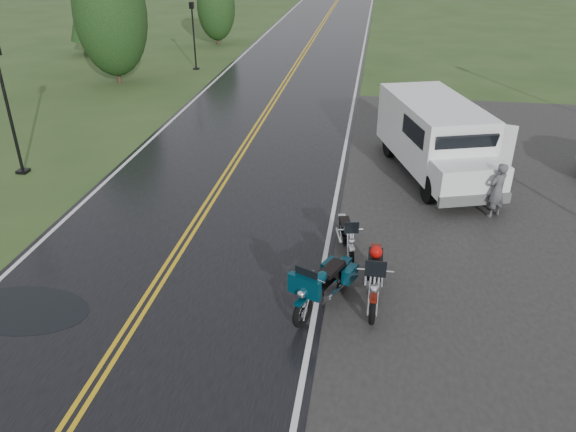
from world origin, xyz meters
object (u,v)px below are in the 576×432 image
object	(u,v)px
person_at_van	(497,191)
lamp_post_near_left	(8,110)
motorcycle_red	(373,297)
van_white	(433,165)
lamp_post_far_left	(194,36)
motorcycle_teal	(303,301)
motorcycle_silver	(351,248)

from	to	relation	value
person_at_van	lamp_post_near_left	xyz separation A→B (m)	(-15.38, 0.89, 1.39)
motorcycle_red	person_at_van	distance (m)	6.48
van_white	lamp_post_far_left	world-z (taller)	lamp_post_far_left
motorcycle_teal	lamp_post_far_left	distance (m)	24.25
motorcycle_teal	lamp_post_far_left	bearing A→B (deg)	137.05
motorcycle_teal	person_at_van	size ratio (longest dim) A/B	1.40
motorcycle_teal	van_white	bearing A→B (deg)	89.94
motorcycle_silver	person_at_van	xyz separation A→B (m)	(3.95, 3.38, 0.24)
lamp_post_near_left	lamp_post_far_left	world-z (taller)	lamp_post_near_left
van_white	person_at_van	xyz separation A→B (m)	(1.80, -0.68, -0.42)
lamp_post_near_left	motorcycle_teal	bearing A→B (deg)	-32.61
motorcycle_silver	lamp_post_far_left	distance (m)	22.35
motorcycle_teal	lamp_post_near_left	xyz separation A→B (m)	(-10.56, 6.76, 1.53)
motorcycle_red	lamp_post_near_left	distance (m)	13.69
motorcycle_silver	van_white	bearing A→B (deg)	49.96
van_white	person_at_van	bearing A→B (deg)	-38.25
motorcycle_red	lamp_post_far_left	distance (m)	24.52
motorcycle_teal	lamp_post_far_left	xyz separation A→B (m)	(-9.23, 22.40, 1.20)
person_at_van	lamp_post_far_left	distance (m)	21.71
person_at_van	motorcycle_red	bearing A→B (deg)	18.66
motorcycle_red	motorcycle_teal	world-z (taller)	motorcycle_red
person_at_van	lamp_post_far_left	bearing A→B (deg)	-89.55
van_white	lamp_post_near_left	world-z (taller)	lamp_post_near_left
motorcycle_silver	motorcycle_red	bearing A→B (deg)	-87.11
lamp_post_far_left	lamp_post_near_left	bearing A→B (deg)	-94.89
van_white	motorcycle_red	bearing A→B (deg)	-121.95
person_at_van	lamp_post_near_left	size ratio (longest dim) A/B	0.37
motorcycle_red	motorcycle_silver	distance (m)	2.23
person_at_van	lamp_post_near_left	distance (m)	15.47
person_at_van	lamp_post_near_left	world-z (taller)	lamp_post_near_left
lamp_post_near_left	lamp_post_far_left	size ratio (longest dim) A/B	1.18
motorcycle_red	lamp_post_far_left	world-z (taller)	lamp_post_far_left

